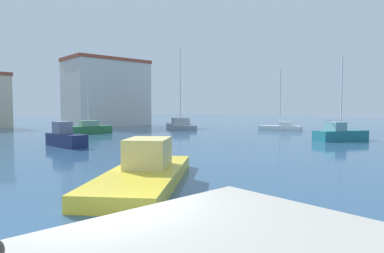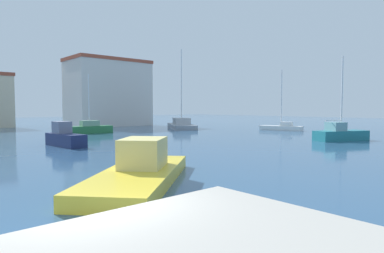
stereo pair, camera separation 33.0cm
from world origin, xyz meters
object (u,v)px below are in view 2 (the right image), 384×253
object	(u,v)px
sailboat_green_distant_north	(89,128)
motorboat_yellow_near_pier	(140,170)
sailboat_grey_distant_east	(181,125)
motorboat_navy_far_left	(65,138)
sailboat_teal_mid_harbor	(340,134)
sailboat_white_inner_mooring	(282,127)

from	to	relation	value
sailboat_green_distant_north	motorboat_yellow_near_pier	size ratio (longest dim) A/B	0.89
sailboat_green_distant_north	sailboat_grey_distant_east	xyz separation A→B (m)	(13.26, 0.05, -0.04)
sailboat_green_distant_north	motorboat_navy_far_left	bearing A→B (deg)	-122.44
sailboat_green_distant_north	sailboat_grey_distant_east	world-z (taller)	sailboat_grey_distant_east
sailboat_grey_distant_east	sailboat_teal_mid_harbor	world-z (taller)	sailboat_grey_distant_east
sailboat_green_distant_north	sailboat_teal_mid_harbor	xyz separation A→B (m)	(12.72, -22.05, 0.02)
sailboat_teal_mid_harbor	sailboat_white_inner_mooring	size ratio (longest dim) A/B	0.96
motorboat_yellow_near_pier	sailboat_grey_distant_east	bearing A→B (deg)	47.58
sailboat_green_distant_north	motorboat_yellow_near_pier	distance (m)	26.01
sailboat_white_inner_mooring	motorboat_navy_far_left	bearing A→B (deg)	178.64
sailboat_green_distant_north	sailboat_grey_distant_east	bearing A→B (deg)	0.22
motorboat_yellow_near_pier	sailboat_white_inner_mooring	xyz separation A→B (m)	(29.46, 13.25, -0.04)
sailboat_teal_mid_harbor	motorboat_navy_far_left	world-z (taller)	sailboat_teal_mid_harbor
sailboat_grey_distant_east	motorboat_navy_far_left	distance (m)	22.53
sailboat_teal_mid_harbor	sailboat_green_distant_north	bearing A→B (deg)	119.98
motorboat_navy_far_left	sailboat_teal_mid_harbor	bearing A→B (deg)	-30.82
sailboat_grey_distant_east	sailboat_teal_mid_harbor	bearing A→B (deg)	-91.39
sailboat_green_distant_north	sailboat_grey_distant_east	distance (m)	13.26
sailboat_green_distant_north	motorboat_yellow_near_pier	xyz separation A→B (m)	(-9.07, -24.38, -0.10)
sailboat_grey_distant_east	motorboat_yellow_near_pier	size ratio (longest dim) A/B	1.45
sailboat_green_distant_north	motorboat_navy_far_left	xyz separation A→B (m)	(-6.66, -10.48, 0.06)
sailboat_green_distant_north	sailboat_teal_mid_harbor	bearing A→B (deg)	-60.02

